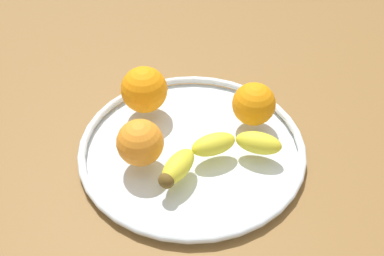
# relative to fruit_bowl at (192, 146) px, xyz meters

# --- Properties ---
(ground_plane) EXTENTS (1.45, 1.45, 0.04)m
(ground_plane) POSITION_rel_fruit_bowl_xyz_m (0.00, 0.00, -0.03)
(ground_plane) COLOR brown
(fruit_bowl) EXTENTS (0.35, 0.35, 0.02)m
(fruit_bowl) POSITION_rel_fruit_bowl_xyz_m (0.00, 0.00, 0.00)
(fruit_bowl) COLOR silver
(fruit_bowl) RESTS_ON ground_plane
(banana) EXTENTS (0.19, 0.11, 0.03)m
(banana) POSITION_rel_fruit_bowl_xyz_m (0.00, 0.05, 0.03)
(banana) COLOR yellow
(banana) RESTS_ON fruit_bowl
(orange_front_right) EXTENTS (0.07, 0.07, 0.07)m
(orange_front_right) POSITION_rel_fruit_bowl_xyz_m (0.08, -0.02, 0.04)
(orange_front_right) COLOR orange
(orange_front_right) RESTS_ON fruit_bowl
(orange_front_left) EXTENTS (0.08, 0.08, 0.08)m
(orange_front_left) POSITION_rel_fruit_bowl_xyz_m (0.00, -0.11, 0.05)
(orange_front_left) COLOR orange
(orange_front_left) RESTS_ON fruit_bowl
(orange_back_right) EXTENTS (0.07, 0.07, 0.07)m
(orange_back_right) POSITION_rel_fruit_bowl_xyz_m (-0.10, 0.03, 0.04)
(orange_back_right) COLOR orange
(orange_back_right) RESTS_ON fruit_bowl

